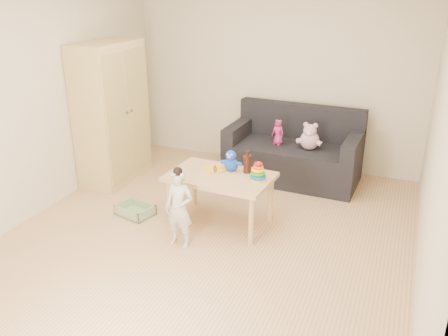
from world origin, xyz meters
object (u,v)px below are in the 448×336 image
at_px(play_table, 220,199).
at_px(toddler, 179,209).
at_px(sofa, 292,162).
at_px(wardrobe, 111,113).

height_order(play_table, toddler, toddler).
bearing_deg(sofa, play_table, -103.37).
height_order(wardrobe, sofa, wardrobe).
xyz_separation_m(wardrobe, play_table, (1.75, -0.64, -0.60)).
bearing_deg(toddler, play_table, 72.85).
relative_size(wardrobe, play_table, 1.65).
distance_m(wardrobe, play_table, 1.96).
xyz_separation_m(wardrobe, toddler, (1.55, -1.20, -0.49)).
height_order(wardrobe, toddler, wardrobe).
xyz_separation_m(wardrobe, sofa, (2.16, 0.83, -0.65)).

